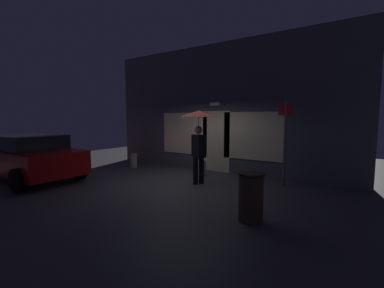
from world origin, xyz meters
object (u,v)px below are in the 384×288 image
at_px(person_with_umbrella, 199,127).
at_px(sidewalk_bollard_2, 134,161).
at_px(street_sign_post, 285,138).
at_px(parked_car, 29,156).
at_px(sidewalk_bollard, 201,168).
at_px(trash_bin, 251,197).

bearing_deg(person_with_umbrella, sidewalk_bollard_2, -163.52).
bearing_deg(street_sign_post, parked_car, -151.78).
distance_m(sidewalk_bollard, sidewalk_bollard_2, 3.01).
bearing_deg(parked_car, sidewalk_bollard_2, 68.44).
xyz_separation_m(street_sign_post, sidewalk_bollard_2, (-5.67, -0.47, -1.10)).
distance_m(sidewalk_bollard_2, trash_bin, 6.35).
relative_size(street_sign_post, sidewalk_bollard_2, 4.50).
bearing_deg(sidewalk_bollard_2, parked_car, -111.36).
xyz_separation_m(person_with_umbrella, sidewalk_bollard, (-0.53, 1.00, -1.44)).
bearing_deg(parked_car, trash_bin, 5.84).
xyz_separation_m(sidewalk_bollard_2, trash_bin, (5.84, -2.50, 0.20)).
relative_size(parked_car, sidewalk_bollard, 7.54).
xyz_separation_m(parked_car, sidewalk_bollard_2, (1.27, 3.25, -0.47)).
bearing_deg(sidewalk_bollard, sidewalk_bollard_2, -174.68).
height_order(person_with_umbrella, sidewalk_bollard, person_with_umbrella).
xyz_separation_m(person_with_umbrella, street_sign_post, (2.15, 1.19, -0.33)).
height_order(person_with_umbrella, street_sign_post, street_sign_post).
xyz_separation_m(street_sign_post, sidewalk_bollard, (-2.67, -0.19, -1.11)).
bearing_deg(sidewalk_bollard, person_with_umbrella, -62.34).
bearing_deg(trash_bin, street_sign_post, 93.29).
bearing_deg(street_sign_post, person_with_umbrella, -150.88).
distance_m(parked_car, trash_bin, 7.15).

